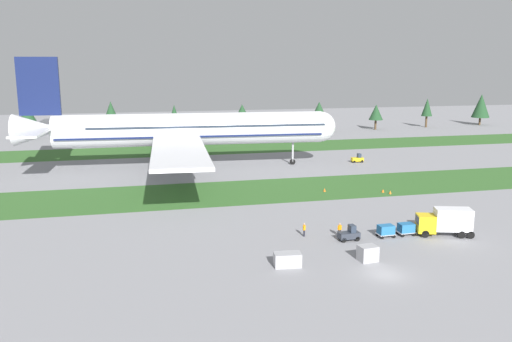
# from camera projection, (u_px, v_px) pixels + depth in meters

# --- Properties ---
(ground_plane) EXTENTS (400.00, 400.00, 0.00)m
(ground_plane) POSITION_uv_depth(u_px,v_px,m) (385.00, 275.00, 55.01)
(ground_plane) COLOR gray
(grass_strip_near) EXTENTS (320.00, 17.63, 0.01)m
(grass_strip_near) POSITION_uv_depth(u_px,v_px,m) (281.00, 190.00, 92.38)
(grass_strip_near) COLOR #336028
(grass_strip_near) RESTS_ON ground
(grass_strip_far) EXTENTS (320.00, 17.63, 0.01)m
(grass_strip_far) POSITION_uv_depth(u_px,v_px,m) (231.00, 148.00, 137.46)
(grass_strip_far) COLOR #336028
(grass_strip_far) RESTS_ON ground
(airliner) EXTENTS (66.38, 81.63, 22.94)m
(airliner) POSITION_uv_depth(u_px,v_px,m) (182.00, 129.00, 110.08)
(airliner) COLOR white
(airliner) RESTS_ON ground
(baggage_tug) EXTENTS (2.65, 1.40, 1.97)m
(baggage_tug) POSITION_uv_depth(u_px,v_px,m) (349.00, 234.00, 65.64)
(baggage_tug) COLOR #2D333D
(baggage_tug) RESTS_ON ground
(cargo_dolly_lead) EXTENTS (2.25, 1.58, 1.55)m
(cargo_dolly_lead) POSITION_uv_depth(u_px,v_px,m) (386.00, 230.00, 66.93)
(cargo_dolly_lead) COLOR #A3A3A8
(cargo_dolly_lead) RESTS_ON ground
(cargo_dolly_second) EXTENTS (2.25, 1.58, 1.55)m
(cargo_dolly_second) POSITION_uv_depth(u_px,v_px,m) (406.00, 228.00, 67.69)
(cargo_dolly_second) COLOR #A3A3A8
(cargo_dolly_second) RESTS_ON ground
(cargo_dolly_third) EXTENTS (2.25, 1.58, 1.55)m
(cargo_dolly_third) POSITION_uv_depth(u_px,v_px,m) (426.00, 226.00, 68.45)
(cargo_dolly_third) COLOR #A3A3A8
(cargo_dolly_third) RESTS_ON ground
(catering_truck) EXTENTS (7.32, 4.27, 3.58)m
(catering_truck) POSITION_uv_depth(u_px,v_px,m) (445.00, 221.00, 67.30)
(catering_truck) COLOR yellow
(catering_truck) RESTS_ON ground
(pushback_tractor) EXTENTS (2.68, 1.46, 1.97)m
(pushback_tractor) POSITION_uv_depth(u_px,v_px,m) (358.00, 159.00, 117.92)
(pushback_tractor) COLOR yellow
(pushback_tractor) RESTS_ON ground
(ground_crew_marshaller) EXTENTS (0.36, 0.50, 1.74)m
(ground_crew_marshaller) POSITION_uv_depth(u_px,v_px,m) (304.00, 229.00, 67.19)
(ground_crew_marshaller) COLOR black
(ground_crew_marshaller) RESTS_ON ground
(ground_crew_loader) EXTENTS (0.56, 0.36, 1.74)m
(ground_crew_loader) POSITION_uv_depth(u_px,v_px,m) (340.00, 229.00, 67.24)
(ground_crew_loader) COLOR black
(ground_crew_loader) RESTS_ON ground
(uld_container_0) EXTENTS (2.15, 1.79, 1.52)m
(uld_container_0) POSITION_uv_depth(u_px,v_px,m) (283.00, 260.00, 57.16)
(uld_container_0) COLOR #A3A3A8
(uld_container_0) RESTS_ON ground
(uld_container_1) EXTENTS (2.18, 1.83, 1.52)m
(uld_container_1) POSITION_uv_depth(u_px,v_px,m) (292.00, 259.00, 57.30)
(uld_container_1) COLOR #A3A3A8
(uld_container_1) RESTS_ON ground
(uld_container_2) EXTENTS (2.16, 1.81, 1.75)m
(uld_container_2) POSITION_uv_depth(u_px,v_px,m) (368.00, 253.00, 58.83)
(uld_container_2) COLOR #A3A3A8
(uld_container_2) RESTS_ON ground
(taxiway_marker_0) EXTENTS (0.44, 0.44, 0.60)m
(taxiway_marker_0) POSITION_uv_depth(u_px,v_px,m) (325.00, 190.00, 90.98)
(taxiway_marker_0) COLOR orange
(taxiway_marker_0) RESTS_ON ground
(taxiway_marker_1) EXTENTS (0.44, 0.44, 0.57)m
(taxiway_marker_1) POSITION_uv_depth(u_px,v_px,m) (390.00, 192.00, 89.32)
(taxiway_marker_1) COLOR orange
(taxiway_marker_1) RESTS_ON ground
(taxiway_marker_2) EXTENTS (0.44, 0.44, 0.58)m
(taxiway_marker_2) POSITION_uv_depth(u_px,v_px,m) (383.00, 191.00, 90.40)
(taxiway_marker_2) COLOR orange
(taxiway_marker_2) RESTS_ON ground
(distant_tree_line) EXTENTS (199.98, 11.51, 11.04)m
(distant_tree_line) POSITION_uv_depth(u_px,v_px,m) (233.00, 113.00, 166.66)
(distant_tree_line) COLOR #4C3823
(distant_tree_line) RESTS_ON ground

